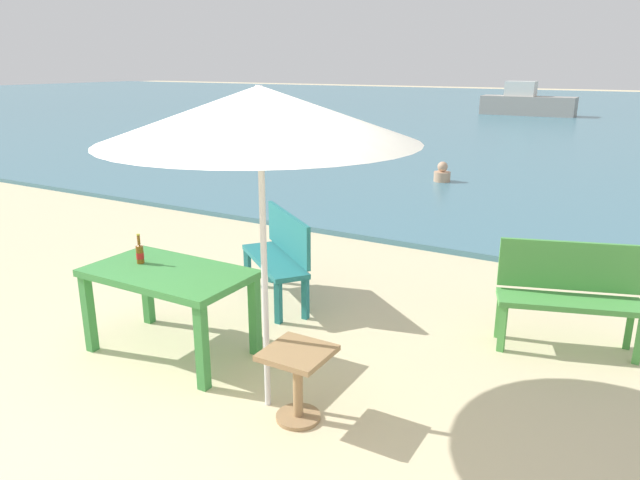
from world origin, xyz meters
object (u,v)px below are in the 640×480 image
picnic_table_green (169,282)px  beer_bottle_amber (140,253)px  patio_umbrella (260,115)px  swimmer_person (442,174)px  boat_barge (527,103)px  side_table_wood (298,374)px  bench_teal_center (280,252)px  bench_green_left (569,290)px

picnic_table_green → beer_bottle_amber: bearing=177.6°
patio_umbrella → beer_bottle_amber: bearing=169.4°
swimmer_person → boat_barge: bearing=96.2°
side_table_wood → bench_teal_center: (-1.33, 1.77, 0.19)m
bench_green_left → boat_barge: bearing=102.3°
picnic_table_green → bench_green_left: bearing=31.8°
bench_green_left → swimmer_person: bearing=117.3°
beer_bottle_amber → bench_teal_center: (0.49, 1.44, -0.31)m
patio_umbrella → side_table_wood: bearing=-8.7°
picnic_table_green → swimmer_person: 8.26m
bench_teal_center → boat_barge: bearing=95.7°
beer_bottle_amber → patio_umbrella: bearing=-10.6°
side_table_wood → bench_green_left: bench_green_left is taller
side_table_wood → swimmer_person: size_ratio=1.32×
beer_bottle_amber → side_table_wood: size_ratio=0.49×
picnic_table_green → bench_green_left: 3.46m
beer_bottle_amber → bench_teal_center: 1.55m
side_table_wood → bench_teal_center: bench_teal_center is taller
picnic_table_green → bench_green_left: size_ratio=1.12×
beer_bottle_amber → patio_umbrella: size_ratio=0.12×
beer_bottle_amber → boat_barge: (-1.93, 25.68, -0.22)m
beer_bottle_amber → boat_barge: bearing=94.3°
side_table_wood → bench_green_left: size_ratio=0.43×
side_table_wood → bench_green_left: (1.45, 2.14, 0.19)m
beer_bottle_amber → picnic_table_green: bearing=-2.4°
swimmer_person → beer_bottle_amber: bearing=-89.7°
picnic_table_green → bench_green_left: bench_green_left is taller
side_table_wood → bench_green_left: 2.59m
bench_teal_center → patio_umbrella: bearing=-59.0°
picnic_table_green → bench_teal_center: bearing=83.7°
bench_green_left → boat_barge: size_ratio=0.30×
beer_bottle_amber → bench_green_left: size_ratio=0.21×
bench_teal_center → boat_barge: (-2.42, 24.24, 0.09)m
patio_umbrella → boat_barge: (-3.46, 25.97, -1.49)m
picnic_table_green → bench_green_left: (2.94, 1.82, -0.11)m
patio_umbrella → bench_green_left: 3.15m
patio_umbrella → swimmer_person: patio_umbrella is taller
patio_umbrella → bench_teal_center: patio_umbrella is taller
bench_green_left → swimmer_person: (-3.31, 6.42, -0.30)m
beer_bottle_amber → patio_umbrella: (1.53, -0.29, 1.26)m
patio_umbrella → bench_green_left: bearing=50.2°
beer_bottle_amber → side_table_wood: bearing=-10.3°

